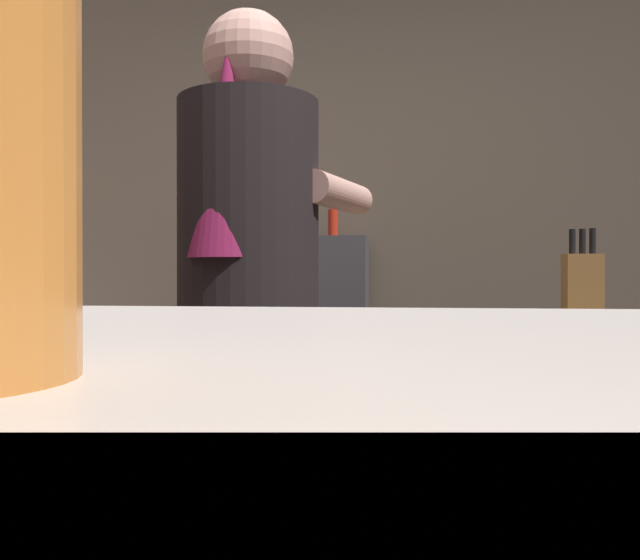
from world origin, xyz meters
name	(u,v)px	position (x,y,z in m)	size (l,w,h in m)	color
wall_back	(340,219)	(0.00, 2.20, 1.35)	(5.20, 0.10, 2.70)	brown
prep_counter	(410,471)	(0.35, 0.72, 0.46)	(2.10, 0.60, 0.91)	#4D3C27
back_shelf	(288,362)	(-0.24, 1.92, 0.62)	(0.79, 0.36, 1.24)	#3E3C40
bartender	(247,306)	(-0.05, 0.27, 0.98)	(0.49, 0.55, 1.69)	#2D2632
knife_block	(582,287)	(0.84, 0.68, 1.02)	(0.10, 0.08, 0.27)	olive
mixing_bowl	(291,314)	(-0.01, 0.69, 0.94)	(0.16, 0.16, 0.04)	#4D6994
chefs_knife	(372,320)	(0.23, 0.67, 0.92)	(0.24, 0.03, 0.01)	silver
bottle_soy	(311,222)	(-0.11, 1.86, 1.31)	(0.06, 0.06, 0.19)	black
bottle_olive_oil	(333,222)	(-0.02, 2.01, 1.32)	(0.05, 0.05, 0.21)	red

